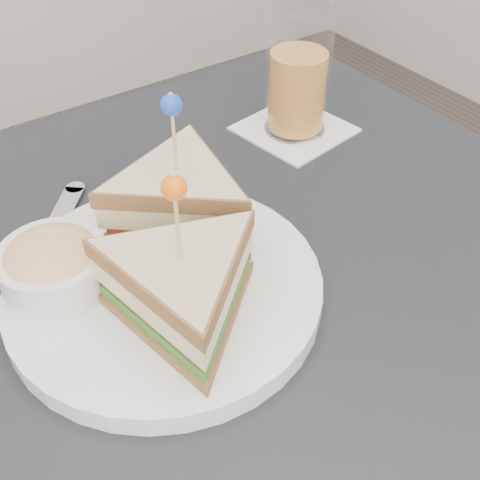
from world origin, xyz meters
The scene contains 4 objects.
table centered at (0.00, 0.00, 0.67)m, with size 0.80×0.80×0.75m.
plate_meal centered at (-0.05, 0.04, 0.80)m, with size 0.33×0.33×0.17m.
cutlery_knife centered at (-0.13, 0.15, 0.75)m, with size 0.15×0.17×0.01m.
drink_set centered at (0.22, 0.19, 0.82)m, with size 0.14×0.14×0.15m.
Camera 1 is at (-0.22, -0.32, 1.15)m, focal length 45.00 mm.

